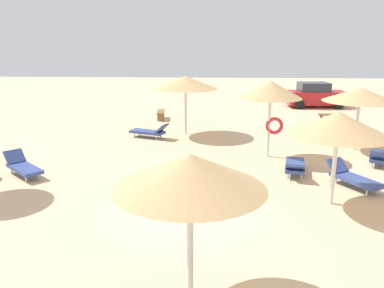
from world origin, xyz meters
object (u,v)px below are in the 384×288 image
object	(u,v)px
parked_car	(315,95)
lounger_2	(380,156)
parasol_6	(271,90)
parasol_2	(360,95)
bench_1	(161,113)
lounger_4	(150,131)
parasol_4	(186,82)
parasol_5	(190,172)
parasol_1	(338,124)
lounger_1	(353,177)
bench_0	(332,116)
lounger_6	(295,166)
lounger_0	(23,166)

from	to	relation	value
parked_car	lounger_2	bearing A→B (deg)	-93.80
parasol_6	lounger_2	world-z (taller)	parasol_6
parasol_2	bench_1	bearing A→B (deg)	145.78
parasol_2	lounger_4	world-z (taller)	parasol_2
parasol_4	parked_car	distance (m)	12.27
parked_car	parasol_5	bearing A→B (deg)	-109.47
parasol_1	lounger_1	xyz separation A→B (m)	(1.08, 1.39, -2.03)
bench_0	parasol_1	bearing A→B (deg)	-106.15
lounger_1	lounger_2	size ratio (longest dim) A/B	0.99
parasol_4	lounger_2	xyz separation A→B (m)	(7.65, -4.65, -2.25)
parasol_1	lounger_6	world-z (taller)	parasol_1
lounger_2	bench_0	bearing A→B (deg)	86.49
parasol_2	parasol_6	size ratio (longest dim) A/B	1.00
lounger_0	parked_car	world-z (taller)	parked_car
parasol_4	bench_1	distance (m)	4.66
parasol_5	lounger_4	xyz separation A→B (m)	(-2.59, 11.96, -2.08)
lounger_1	lounger_2	xyz separation A→B (m)	(1.83, 2.43, 0.00)
parasol_6	parked_car	world-z (taller)	parasol_6
lounger_0	lounger_6	distance (m)	9.49
parasol_1	bench_0	bearing A→B (deg)	73.85
bench_1	lounger_1	bearing A→B (deg)	-55.06
parasol_6	bench_0	size ratio (longest dim) A/B	1.98
parasol_1	lounger_4	world-z (taller)	parasol_1
bench_1	parked_car	size ratio (longest dim) A/B	0.37
parasol_1	parasol_2	bearing A→B (deg)	65.48
parasol_5	bench_0	bearing A→B (deg)	65.90
parasol_1	bench_0	world-z (taller)	parasol_1
parked_car	lounger_6	bearing A→B (deg)	-106.48
parasol_6	lounger_1	size ratio (longest dim) A/B	1.57
parasol_2	parasol_4	bearing A→B (deg)	161.28
lounger_2	parasol_1	bearing A→B (deg)	-127.22
parasol_5	lounger_1	distance (m)	7.87
lounger_6	parked_car	world-z (taller)	parked_car
parasol_1	lounger_0	bearing A→B (deg)	168.90
lounger_1	parked_car	distance (m)	15.97
parasol_5	parasol_6	distance (m)	9.50
parasol_6	lounger_4	bearing A→B (deg)	151.48
bench_0	parked_car	size ratio (longest dim) A/B	0.38
lounger_0	bench_1	size ratio (longest dim) A/B	1.19
parasol_2	parasol_4	xyz separation A→B (m)	(-7.45, 2.53, 0.21)
lounger_6	parked_car	bearing A→B (deg)	73.52
lounger_2	parked_car	world-z (taller)	parked_car
parasol_4	lounger_6	xyz separation A→B (m)	(4.22, -5.92, -2.26)
parasol_6	lounger_4	distance (m)	6.40
parasol_6	bench_1	bearing A→B (deg)	125.29
bench_0	parked_car	distance (m)	5.45
lounger_0	bench_0	size ratio (longest dim) A/B	1.18
parasol_4	parasol_6	xyz separation A→B (m)	(3.57, -3.76, 0.11)
parasol_1	parked_car	xyz separation A→B (m)	(3.79, 17.12, -1.52)
parasol_4	parasol_5	world-z (taller)	parasol_4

